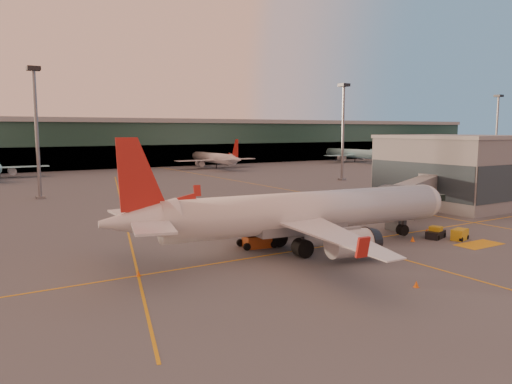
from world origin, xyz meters
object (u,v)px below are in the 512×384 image
main_airplane (298,214)px  catering_truck (255,227)px  gpu_cart (460,235)px  pushback_tug (436,233)px

main_airplane → catering_truck: 5.31m
gpu_cart → pushback_tug: (-1.69, 2.23, -0.06)m
catering_truck → gpu_cart: size_ratio=2.16×
pushback_tug → gpu_cart: bearing=-70.6°
catering_truck → gpu_cart: 25.69m
gpu_cart → main_airplane: bearing=147.9°
main_airplane → pushback_tug: main_airplane is taller
gpu_cart → pushback_tug: bearing=112.5°
main_airplane → gpu_cart: main_airplane is taller
main_airplane → pushback_tug: 19.34m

